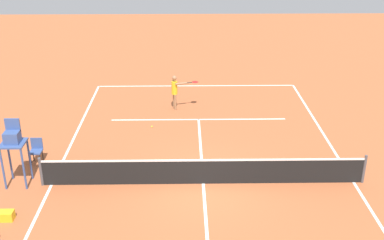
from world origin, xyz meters
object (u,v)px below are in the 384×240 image
Objects in this scene: courtside_chair_mid at (36,149)px; tennis_ball at (152,127)px; player_serving at (176,89)px; equipment_bag at (1,216)px; umpire_chair at (13,142)px.

tennis_ball is at bearing -143.18° from courtside_chair_mid.
tennis_ball is at bearing -44.09° from player_serving.
player_serving is 10.41m from equipment_bag.
umpire_chair is (5.40, 6.76, 0.59)m from player_serving.
umpire_chair reaches higher than tennis_ball.
umpire_chair is 1.90m from courtside_chair_mid.
player_serving is 25.06× the size of tennis_ball.
equipment_bag is (0.08, 3.73, -0.38)m from courtside_chair_mid.
player_serving is 1.79× the size of courtside_chair_mid.
player_serving is 2.24× the size of equipment_bag.
courtside_chair_mid reaches higher than equipment_bag.
equipment_bag is (4.25, 6.85, 0.12)m from tennis_ball.
courtside_chair_mid reaches higher than tennis_ball.
umpire_chair is (4.37, 4.68, 1.57)m from tennis_ball.
umpire_chair is at bearing -56.33° from player_serving.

